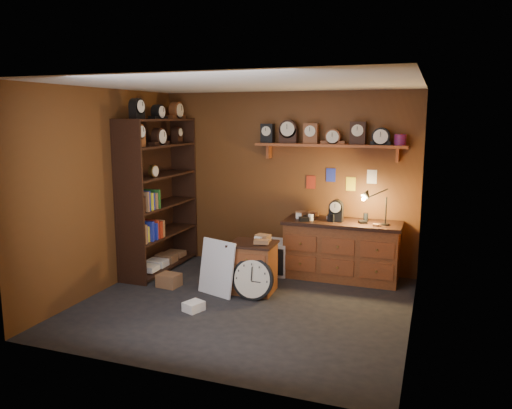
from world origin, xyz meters
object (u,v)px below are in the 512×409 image
object	(u,v)px
low_cabinet	(253,265)
big_round_clock	(253,279)
workbench	(342,247)
shelving_unit	(157,189)

from	to	relation	value
low_cabinet	big_round_clock	size ratio (longest dim) A/B	1.39
workbench	big_round_clock	size ratio (longest dim) A/B	3.01
workbench	big_round_clock	world-z (taller)	workbench
workbench	low_cabinet	distance (m)	1.41
shelving_unit	big_round_clock	size ratio (longest dim) A/B	4.66
shelving_unit	big_round_clock	bearing A→B (deg)	-22.10
workbench	low_cabinet	xyz separation A→B (m)	(-1.01, -0.97, -0.10)
shelving_unit	workbench	world-z (taller)	shelving_unit
low_cabinet	workbench	bearing A→B (deg)	42.09
low_cabinet	big_round_clock	bearing A→B (deg)	-72.15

